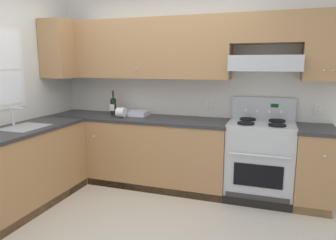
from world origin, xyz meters
The scene contains 8 objects.
ground_plane centered at (0.00, 0.00, 0.00)m, with size 7.04×7.04×0.00m, color beige.
wall_back centered at (0.39, 1.53, 1.48)m, with size 4.68×0.57×2.55m.
counter_back_run centered at (-0.01, 1.24, 0.45)m, with size 3.60×0.65×0.91m.
counter_left_run centered at (-1.24, 0.00, 0.46)m, with size 0.63×1.91×1.13m.
stove centered at (1.26, 1.25, 0.48)m, with size 0.76×0.62×1.20m.
wine_bottle centered at (-0.73, 1.34, 1.04)m, with size 0.08×0.08×0.33m.
bowl centered at (-0.39, 1.35, 0.93)m, with size 0.32×0.24×0.06m.
paper_towel_roll centered at (-0.52, 1.16, 0.97)m, with size 0.11×0.13×0.13m.
Camera 1 is at (1.38, -2.48, 1.61)m, focal length 33.20 mm.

